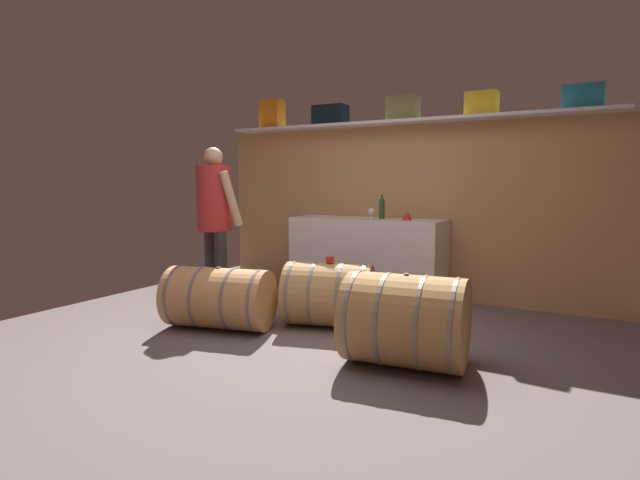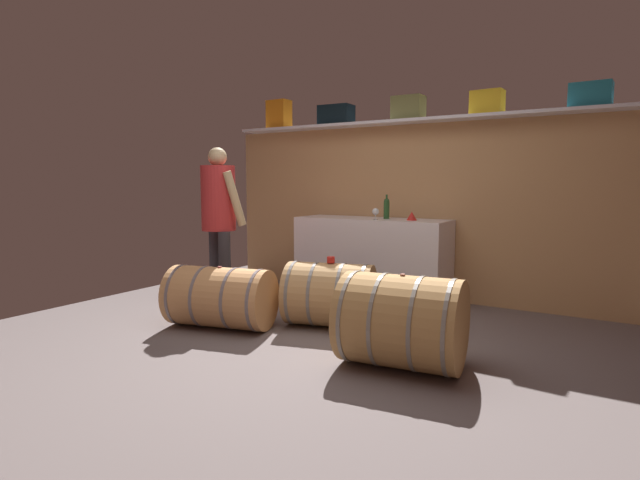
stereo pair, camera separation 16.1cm
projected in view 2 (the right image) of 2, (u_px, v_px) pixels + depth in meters
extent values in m
cube|color=#665B5A|center=(335.00, 335.00, 4.41)|extent=(5.94, 7.86, 0.02)
cube|color=tan|center=(410.00, 212.00, 5.78)|extent=(4.74, 0.10, 1.96)
cube|color=silver|center=(407.00, 122.00, 5.54)|extent=(4.36, 0.40, 0.03)
cube|color=orange|center=(279.00, 115.00, 6.41)|extent=(0.29, 0.20, 0.36)
cube|color=black|center=(336.00, 115.00, 5.98)|extent=(0.40, 0.26, 0.23)
cube|color=olive|center=(408.00, 108.00, 5.51)|extent=(0.33, 0.22, 0.26)
cube|color=yellow|center=(487.00, 103.00, 5.08)|extent=(0.32, 0.21, 0.24)
cube|color=#1D7286|center=(591.00, 95.00, 4.60)|extent=(0.37, 0.23, 0.23)
cube|color=white|center=(371.00, 258.00, 5.71)|extent=(1.74, 0.57, 0.91)
cylinder|color=#275128|center=(387.00, 211.00, 5.57)|extent=(0.06, 0.06, 0.19)
sphere|color=#275128|center=(387.00, 201.00, 5.56)|extent=(0.06, 0.06, 0.06)
cylinder|color=#275128|center=(387.00, 197.00, 5.56)|extent=(0.02, 0.02, 0.06)
cylinder|color=white|center=(375.00, 220.00, 5.42)|extent=(0.06, 0.06, 0.00)
cylinder|color=white|center=(376.00, 217.00, 5.42)|extent=(0.01, 0.01, 0.06)
sphere|color=white|center=(376.00, 212.00, 5.41)|extent=(0.07, 0.07, 0.07)
sphere|color=maroon|center=(376.00, 213.00, 5.41)|extent=(0.05, 0.05, 0.05)
cone|color=red|center=(412.00, 216.00, 5.37)|extent=(0.11, 0.11, 0.09)
cylinder|color=tan|center=(330.00, 294.00, 4.61)|extent=(0.91, 0.77, 0.58)
cylinder|color=slate|center=(296.00, 292.00, 4.70)|extent=(0.18, 0.58, 0.59)
cylinder|color=slate|center=(317.00, 294.00, 4.64)|extent=(0.18, 0.58, 0.59)
cylinder|color=slate|center=(343.00, 295.00, 4.57)|extent=(0.18, 0.58, 0.59)
cylinder|color=slate|center=(365.00, 297.00, 4.52)|extent=(0.18, 0.58, 0.59)
cylinder|color=brown|center=(330.00, 263.00, 4.57)|extent=(0.04, 0.04, 0.01)
cylinder|color=tan|center=(220.00, 297.00, 4.57)|extent=(1.04, 0.75, 0.54)
cylinder|color=slate|center=(183.00, 294.00, 4.69)|extent=(0.16, 0.55, 0.56)
cylinder|color=slate|center=(206.00, 296.00, 4.62)|extent=(0.16, 0.55, 0.56)
cylinder|color=slate|center=(235.00, 298.00, 4.53)|extent=(0.16, 0.55, 0.56)
cylinder|color=slate|center=(260.00, 300.00, 4.46)|extent=(0.16, 0.55, 0.56)
cylinder|color=brown|center=(220.00, 267.00, 4.54)|extent=(0.04, 0.04, 0.01)
cylinder|color=#AC7E46|center=(402.00, 321.00, 3.58)|extent=(0.91, 0.74, 0.66)
cylinder|color=gray|center=(355.00, 316.00, 3.73)|extent=(0.10, 0.67, 0.67)
cylinder|color=gray|center=(384.00, 319.00, 3.63)|extent=(0.10, 0.67, 0.67)
cylinder|color=gray|center=(421.00, 324.00, 3.52)|extent=(0.10, 0.67, 0.67)
cylinder|color=gray|center=(452.00, 327.00, 3.43)|extent=(0.10, 0.67, 0.67)
cylinder|color=#925040|center=(403.00, 275.00, 3.54)|extent=(0.04, 0.04, 0.01)
cylinder|color=red|center=(331.00, 260.00, 4.56)|extent=(0.07, 0.07, 0.06)
cylinder|color=#302E35|center=(225.00, 271.00, 5.20)|extent=(0.12, 0.12, 0.81)
cylinder|color=#302E35|center=(215.00, 266.00, 5.46)|extent=(0.12, 0.12, 0.81)
cylinder|color=#B72C2D|center=(218.00, 198.00, 5.25)|extent=(0.35, 0.35, 0.67)
sphere|color=tan|center=(217.00, 157.00, 5.20)|extent=(0.19, 0.19, 0.19)
cylinder|color=tan|center=(235.00, 199.00, 5.12)|extent=(0.19, 0.25, 0.57)
cylinder|color=tan|center=(221.00, 198.00, 5.47)|extent=(0.17, 0.23, 0.57)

